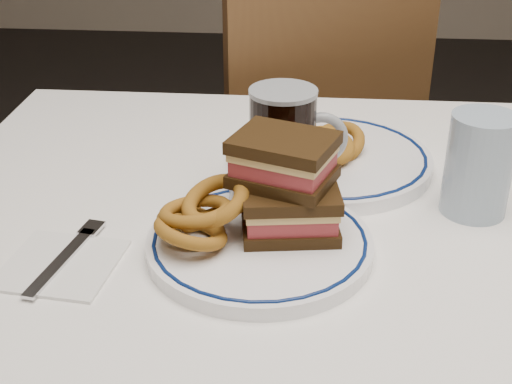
# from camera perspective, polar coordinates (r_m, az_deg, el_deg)

# --- Properties ---
(dining_table) EXTENTS (1.27, 0.87, 0.75)m
(dining_table) POSITION_cam_1_polar(r_m,az_deg,el_deg) (0.99, 10.57, -7.40)
(dining_table) COLOR white
(dining_table) RESTS_ON floor
(chair_far) EXTENTS (0.61, 0.61, 1.00)m
(chair_far) POSITION_cam_1_polar(r_m,az_deg,el_deg) (1.68, 3.95, 4.86)
(chair_far) COLOR #472916
(chair_far) RESTS_ON floor
(main_plate) EXTENTS (0.27, 0.27, 0.02)m
(main_plate) POSITION_cam_1_polar(r_m,az_deg,el_deg) (0.84, 0.29, -4.16)
(main_plate) COLOR white
(main_plate) RESTS_ON dining_table
(reuben_sandwich) EXTENTS (0.14, 0.13, 0.12)m
(reuben_sandwich) POSITION_cam_1_polar(r_m,az_deg,el_deg) (0.83, 2.48, 0.58)
(reuben_sandwich) COLOR black
(reuben_sandwich) RESTS_ON main_plate
(onion_rings_main) EXTENTS (0.12, 0.11, 0.09)m
(onion_rings_main) POSITION_cam_1_polar(r_m,az_deg,el_deg) (0.82, -4.42, -2.01)
(onion_rings_main) COLOR brown
(onion_rings_main) RESTS_ON main_plate
(ketchup_ramekin) EXTENTS (0.06, 0.06, 0.04)m
(ketchup_ramekin) POSITION_cam_1_polar(r_m,az_deg,el_deg) (0.91, -0.20, 0.66)
(ketchup_ramekin) COLOR silver
(ketchup_ramekin) RESTS_ON main_plate
(beer_mug) EXTENTS (0.13, 0.09, 0.15)m
(beer_mug) POSITION_cam_1_polar(r_m,az_deg,el_deg) (0.94, 2.31, 4.05)
(beer_mug) COLOR black
(beer_mug) RESTS_ON dining_table
(water_glass) EXTENTS (0.08, 0.08, 0.13)m
(water_glass) POSITION_cam_1_polar(r_m,az_deg,el_deg) (0.94, 17.40, 2.08)
(water_glass) COLOR #90A6BA
(water_glass) RESTS_ON dining_table
(far_plate) EXTENTS (0.29, 0.29, 0.02)m
(far_plate) POSITION_cam_1_polar(r_m,az_deg,el_deg) (1.05, 5.95, 2.62)
(far_plate) COLOR white
(far_plate) RESTS_ON dining_table
(onion_rings_far) EXTENTS (0.11, 0.12, 0.07)m
(onion_rings_far) POSITION_cam_1_polar(r_m,az_deg,el_deg) (1.04, 5.96, 3.75)
(onion_rings_far) COLOR brown
(onion_rings_far) RESTS_ON far_plate
(napkin_fork) EXTENTS (0.14, 0.17, 0.01)m
(napkin_fork) POSITION_cam_1_polar(r_m,az_deg,el_deg) (0.85, -15.24, -5.46)
(napkin_fork) COLOR white
(napkin_fork) RESTS_ON dining_table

